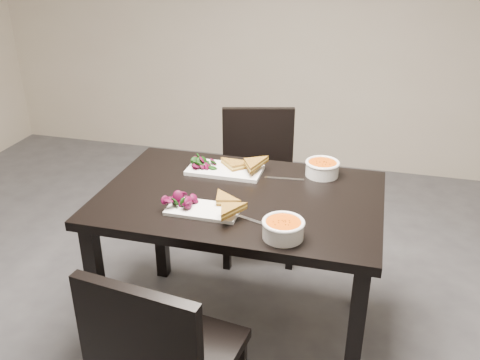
{
  "coord_description": "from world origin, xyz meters",
  "views": [
    {
      "loc": [
        0.66,
        -1.53,
        1.77
      ],
      "look_at": [
        0.15,
        0.38,
        0.82
      ],
      "focal_mm": 38.78,
      "sensor_mm": 36.0,
      "label": 1
    }
  ],
  "objects_px": {
    "plate_far": "(225,170)",
    "soup_bowl_far": "(322,167)",
    "table": "(240,215)",
    "soup_bowl_near": "(283,228)",
    "plate_near": "(203,210)",
    "chair_far": "(258,174)",
    "chair_near": "(161,359)"
  },
  "relations": [
    {
      "from": "soup_bowl_far",
      "to": "chair_far",
      "type": "bearing_deg",
      "value": 129.73
    },
    {
      "from": "plate_far",
      "to": "chair_far",
      "type": "bearing_deg",
      "value": 86.95
    },
    {
      "from": "soup_bowl_near",
      "to": "plate_far",
      "type": "xyz_separation_m",
      "value": [
        -0.37,
        0.5,
        -0.03
      ]
    },
    {
      "from": "chair_far",
      "to": "soup_bowl_near",
      "type": "xyz_separation_m",
      "value": [
        0.34,
        -1.08,
        0.31
      ]
    },
    {
      "from": "soup_bowl_near",
      "to": "soup_bowl_far",
      "type": "relative_size",
      "value": 1.0
    },
    {
      "from": "table",
      "to": "soup_bowl_near",
      "type": "distance_m",
      "value": 0.4
    },
    {
      "from": "plate_far",
      "to": "table",
      "type": "bearing_deg",
      "value": -58.22
    },
    {
      "from": "chair_far",
      "to": "soup_bowl_near",
      "type": "bearing_deg",
      "value": -87.25
    },
    {
      "from": "soup_bowl_near",
      "to": "soup_bowl_far",
      "type": "distance_m",
      "value": 0.58
    },
    {
      "from": "chair_near",
      "to": "soup_bowl_near",
      "type": "distance_m",
      "value": 0.62
    },
    {
      "from": "soup_bowl_far",
      "to": "soup_bowl_near",
      "type": "bearing_deg",
      "value": -97.31
    },
    {
      "from": "chair_far",
      "to": "plate_far",
      "type": "distance_m",
      "value": 0.64
    },
    {
      "from": "soup_bowl_near",
      "to": "plate_far",
      "type": "relative_size",
      "value": 0.46
    },
    {
      "from": "plate_near",
      "to": "plate_far",
      "type": "distance_m",
      "value": 0.39
    },
    {
      "from": "chair_near",
      "to": "plate_near",
      "type": "xyz_separation_m",
      "value": [
        -0.03,
        0.54,
        0.27
      ]
    },
    {
      "from": "soup_bowl_near",
      "to": "soup_bowl_far",
      "type": "bearing_deg",
      "value": 82.69
    },
    {
      "from": "chair_far",
      "to": "table",
      "type": "bearing_deg",
      "value": -97.62
    },
    {
      "from": "plate_far",
      "to": "soup_bowl_far",
      "type": "height_order",
      "value": "soup_bowl_far"
    },
    {
      "from": "plate_near",
      "to": "plate_far",
      "type": "relative_size",
      "value": 0.84
    },
    {
      "from": "chair_far",
      "to": "soup_bowl_near",
      "type": "height_order",
      "value": "chair_far"
    },
    {
      "from": "chair_far",
      "to": "soup_bowl_near",
      "type": "relative_size",
      "value": 5.36
    },
    {
      "from": "soup_bowl_far",
      "to": "plate_far",
      "type": "bearing_deg",
      "value": -169.99
    },
    {
      "from": "plate_near",
      "to": "soup_bowl_near",
      "type": "bearing_deg",
      "value": -17.53
    },
    {
      "from": "chair_near",
      "to": "chair_far",
      "type": "xyz_separation_m",
      "value": [
        -0.02,
        1.51,
        0.0
      ]
    },
    {
      "from": "plate_far",
      "to": "plate_near",
      "type": "bearing_deg",
      "value": -86.44
    },
    {
      "from": "soup_bowl_near",
      "to": "plate_far",
      "type": "height_order",
      "value": "soup_bowl_near"
    },
    {
      "from": "table",
      "to": "chair_far",
      "type": "distance_m",
      "value": 0.81
    },
    {
      "from": "table",
      "to": "chair_far",
      "type": "relative_size",
      "value": 1.41
    },
    {
      "from": "table",
      "to": "soup_bowl_far",
      "type": "xyz_separation_m",
      "value": [
        0.32,
        0.29,
        0.14
      ]
    },
    {
      "from": "soup_bowl_near",
      "to": "chair_near",
      "type": "bearing_deg",
      "value": -126.49
    },
    {
      "from": "table",
      "to": "soup_bowl_near",
      "type": "relative_size",
      "value": 7.57
    },
    {
      "from": "chair_near",
      "to": "plate_near",
      "type": "height_order",
      "value": "chair_near"
    }
  ]
}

